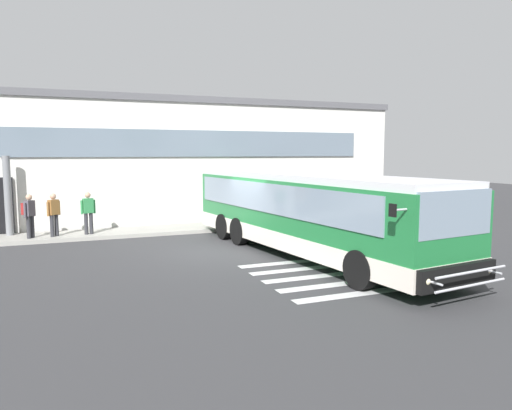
{
  "coord_description": "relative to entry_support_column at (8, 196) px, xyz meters",
  "views": [
    {
      "loc": [
        -4.96,
        -15.42,
        3.38
      ],
      "look_at": [
        1.48,
        0.43,
        1.5
      ],
      "focal_mm": 33.51,
      "sensor_mm": 36.0,
      "label": 1
    }
  ],
  "objects": [
    {
      "name": "ground_plane",
      "position": [
        6.96,
        -5.4,
        -1.72
      ],
      "size": [
        80.0,
        90.0,
        0.02
      ],
      "primitive_type": "cube",
      "color": "#353538",
      "rests_on": "ground"
    },
    {
      "name": "bay_paint_stripes",
      "position": [
        8.96,
        -9.6,
        -1.7
      ],
      "size": [
        4.4,
        3.96,
        0.01
      ],
      "color": "silver",
      "rests_on": "ground"
    },
    {
      "name": "terminal_building",
      "position": [
        6.27,
        6.24,
        1.26
      ],
      "size": [
        24.24,
        13.8,
        5.94
      ],
      "color": "silver",
      "rests_on": "ground"
    },
    {
      "name": "boarding_curb",
      "position": [
        6.96,
        -0.6,
        -1.63
      ],
      "size": [
        26.44,
        2.0,
        0.15
      ],
      "primitive_type": "cube",
      "color": "#9E9B93",
      "rests_on": "ground"
    },
    {
      "name": "entry_support_column",
      "position": [
        0.0,
        0.0,
        0.0
      ],
      "size": [
        0.28,
        0.28,
        3.12
      ],
      "primitive_type": "cylinder",
      "color": "slate",
      "rests_on": "boarding_curb"
    },
    {
      "name": "bus_main_foreground",
      "position": [
        9.43,
        -6.99,
        -0.37
      ],
      "size": [
        3.93,
        12.35,
        2.7
      ],
      "color": "#1E7238",
      "rests_on": "ground"
    },
    {
      "name": "passenger_near_column",
      "position": [
        0.78,
        -1.0,
        -0.59
      ],
      "size": [
        0.5,
        0.52,
        1.68
      ],
      "color": "#2D2D33",
      "rests_on": "boarding_curb"
    },
    {
      "name": "passenger_by_doorway",
      "position": [
        1.64,
        -0.97,
        -0.63
      ],
      "size": [
        0.48,
        0.41,
        1.68
      ],
      "color": "#2D2D33",
      "rests_on": "boarding_curb"
    },
    {
      "name": "passenger_at_curb_edge",
      "position": [
        2.9,
        -0.91,
        -0.63
      ],
      "size": [
        0.57,
        0.32,
        1.68
      ],
      "color": "#2D2D33",
      "rests_on": "boarding_curb"
    }
  ]
}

